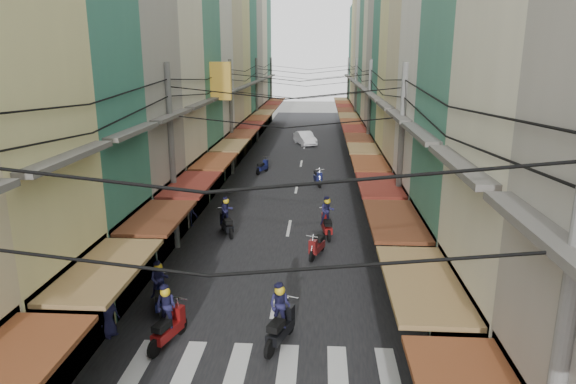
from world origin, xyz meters
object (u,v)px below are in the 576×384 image
at_px(white_car, 305,145).
at_px(bicycle, 480,322).
at_px(market_umbrella, 473,241).
at_px(traffic_sign, 403,220).

relative_size(white_car, bicycle, 2.89).
distance_m(white_car, market_umbrella, 33.14).
xyz_separation_m(white_car, bicycle, (6.82, -34.13, 0.00)).
relative_size(bicycle, market_umbrella, 0.64).
distance_m(market_umbrella, traffic_sign, 2.93).
bearing_deg(market_umbrella, white_car, 102.05).
height_order(market_umbrella, traffic_sign, traffic_sign).
bearing_deg(bicycle, traffic_sign, 52.46).
height_order(white_car, market_umbrella, market_umbrella).
bearing_deg(traffic_sign, white_car, 98.93).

